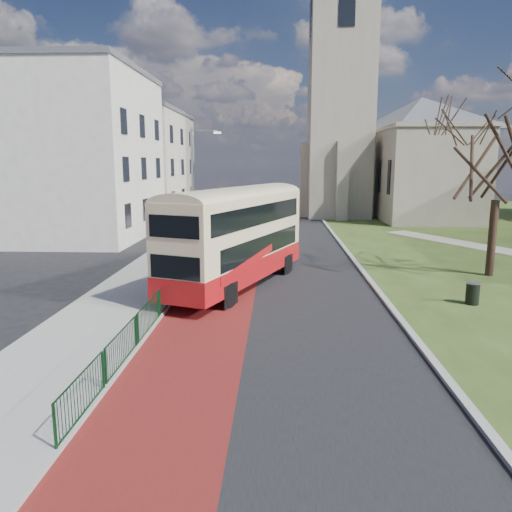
# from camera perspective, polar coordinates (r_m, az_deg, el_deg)

# --- Properties ---
(ground) EXTENTS (160.00, 160.00, 0.00)m
(ground) POSITION_cam_1_polar(r_m,az_deg,el_deg) (18.04, -2.40, -8.23)
(ground) COLOR black
(ground) RESTS_ON ground
(road_carriageway) EXTENTS (9.00, 120.00, 0.01)m
(road_carriageway) POSITION_cam_1_polar(r_m,az_deg,el_deg) (37.47, 2.49, 1.64)
(road_carriageway) COLOR black
(road_carriageway) RESTS_ON ground
(bus_lane) EXTENTS (3.40, 120.00, 0.01)m
(bus_lane) POSITION_cam_1_polar(r_m,az_deg,el_deg) (37.57, -1.63, 1.67)
(bus_lane) COLOR #591414
(bus_lane) RESTS_ON ground
(pavement_west) EXTENTS (4.00, 120.00, 0.12)m
(pavement_west) POSITION_cam_1_polar(r_m,az_deg,el_deg) (38.02, -7.36, 1.78)
(pavement_west) COLOR gray
(pavement_west) RESTS_ON ground
(kerb_west) EXTENTS (0.25, 120.00, 0.13)m
(kerb_west) POSITION_cam_1_polar(r_m,az_deg,el_deg) (37.73, -4.36, 1.77)
(kerb_west) COLOR #999993
(kerb_west) RESTS_ON ground
(kerb_east) EXTENTS (0.25, 80.00, 0.13)m
(kerb_east) POSITION_cam_1_polar(r_m,az_deg,el_deg) (39.71, 9.15, 2.11)
(kerb_east) COLOR #999993
(kerb_east) RESTS_ON ground
(pedestrian_railing) EXTENTS (0.07, 24.00, 1.12)m
(pedestrian_railing) POSITION_cam_1_polar(r_m,az_deg,el_deg) (22.11, -9.17, -3.32)
(pedestrian_railing) COLOR #0B3417
(pedestrian_railing) RESTS_ON ground
(gothic_church) EXTENTS (16.38, 18.00, 40.00)m
(gothic_church) POSITION_cam_1_polar(r_m,az_deg,el_deg) (56.59, 14.46, 17.68)
(gothic_church) COLOR gray
(gothic_church) RESTS_ON ground
(street_block_near) EXTENTS (10.30, 14.30, 13.00)m
(street_block_near) POSITION_cam_1_polar(r_m,az_deg,el_deg) (41.99, -19.51, 10.93)
(street_block_near) COLOR beige
(street_block_near) RESTS_ON ground
(street_block_far) EXTENTS (10.30, 16.30, 11.50)m
(street_block_far) POSITION_cam_1_polar(r_m,az_deg,el_deg) (57.16, -13.44, 10.23)
(street_block_far) COLOR #B7B09B
(street_block_far) RESTS_ON ground
(streetlamp) EXTENTS (2.13, 0.18, 8.00)m
(streetlamp) POSITION_cam_1_polar(r_m,az_deg,el_deg) (35.52, -7.04, 8.52)
(streetlamp) COLOR gray
(streetlamp) RESTS_ON pavement_west
(bus) EXTENTS (6.19, 11.02, 4.53)m
(bus) POSITION_cam_1_polar(r_m,az_deg,el_deg) (23.37, -2.14, 2.63)
(bus) COLOR #AD0F13
(bus) RESTS_ON ground
(winter_tree_near) EXTENTS (8.17, 8.17, 10.14)m
(winter_tree_near) POSITION_cam_1_polar(r_m,az_deg,el_deg) (28.23, 26.20, 12.06)
(winter_tree_near) COLOR #312118
(winter_tree_near) RESTS_ON grass_green
(litter_bin) EXTENTS (0.75, 0.75, 0.94)m
(litter_bin) POSITION_cam_1_polar(r_m,az_deg,el_deg) (22.58, 23.51, -3.90)
(litter_bin) COLOR black
(litter_bin) RESTS_ON grass_green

